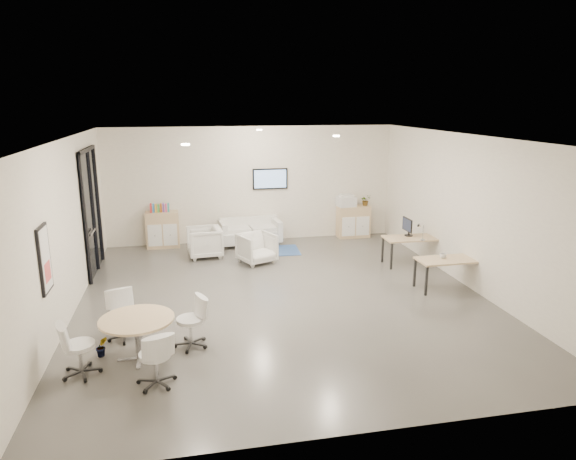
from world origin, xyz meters
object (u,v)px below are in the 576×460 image
Objects in this scene: armchair_left at (205,241)px; round_table at (137,323)px; armchair_right at (257,247)px; sideboard_right at (353,222)px; desk_front at (447,262)px; desk_rear at (411,240)px; sideboard_left at (163,230)px; loveseat at (250,232)px.

armchair_left reaches higher than round_table.
armchair_left reaches higher than armchair_right.
sideboard_right reaches higher than round_table.
sideboard_right is 4.50m from desk_front.
desk_rear is at bearing 66.61° from armchair_left.
desk_front is 6.40m from round_table.
sideboard_right is (5.40, 0.00, -0.03)m from sideboard_left.
armchair_right is at bearing -148.96° from sideboard_right.
armchair_right is at bearing 167.99° from desk_rear.
desk_front is (4.89, -3.35, 0.17)m from armchair_left.
armchair_left is at bearing 145.09° from desk_front.
desk_front is (0.56, -4.47, 0.13)m from sideboard_right.
sideboard_left is 1.22× the size of armchair_right.
armchair_right is (2.30, -1.86, -0.08)m from sideboard_left.
desk_rear is (3.63, -0.87, 0.21)m from armchair_right.
round_table is (-1.23, -5.22, 0.18)m from armchair_left.
armchair_right is 0.61× the size of desk_rear.
armchair_right is 4.49m from desk_front.
loveseat is 1.70m from armchair_right.
round_table is at bearing -142.02° from armchair_right.
sideboard_right is 1.09× the size of armchair_left.
sideboard_left reaches higher than round_table.
loveseat is (2.34, -0.16, -0.15)m from sideboard_left.
armchair_right is (-0.04, -1.70, 0.07)m from loveseat.
loveseat is 4.42m from desk_rear.
armchair_right reaches higher than round_table.
desk_front is at bearing 17.05° from round_table.
sideboard_right is 2.79m from desk_rear.
armchair_left is 0.75× the size of round_table.
armchair_left is at bearing 163.14° from desk_rear.
desk_rear is (4.86, -1.62, 0.19)m from armchair_left.
sideboard_left is 0.87× the size of round_table.
desk_rear is 1.04× the size of desk_front.
desk_front is at bearing -58.64° from armchair_right.
loveseat reaches higher than desk_front.
armchair_left reaches higher than desk_rear.
desk_front is (5.96, -4.46, 0.11)m from sideboard_left.
armchair_right is 5.12m from round_table.
armchair_left is (1.07, -1.12, -0.07)m from sideboard_left.
desk_front is at bearing -36.84° from sideboard_left.
round_table is (-2.47, -4.48, 0.20)m from armchair_right.
sideboard_left is at bearing 142.62° from desk_front.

